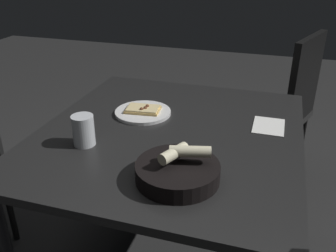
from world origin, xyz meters
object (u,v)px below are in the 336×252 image
chair_spare (281,104)px  dining_table (170,144)px  beer_glass (84,132)px  bread_basket (178,171)px  pizza_plate (143,112)px

chair_spare → dining_table: bearing=-25.0°
dining_table → beer_glass: bearing=-53.3°
dining_table → bread_basket: 0.35m
pizza_plate → bread_basket: (0.43, 0.28, 0.02)m
bread_basket → dining_table: bearing=-159.0°
dining_table → bread_basket: size_ratio=4.18×
beer_glass → chair_spare: (-1.08, 0.68, -0.24)m
dining_table → beer_glass: size_ratio=9.67×
beer_glass → chair_spare: size_ratio=0.12×
dining_table → bread_basket: (0.31, 0.12, 0.09)m
pizza_plate → dining_table: bearing=52.9°
pizza_plate → bread_basket: bread_basket is taller
beer_glass → dining_table: bearing=126.7°
pizza_plate → beer_glass: size_ratio=2.13×
pizza_plate → beer_glass: (0.31, -0.11, 0.04)m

